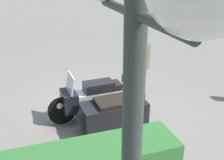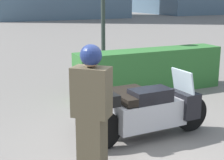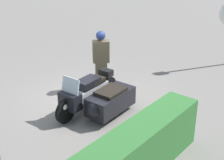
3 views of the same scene
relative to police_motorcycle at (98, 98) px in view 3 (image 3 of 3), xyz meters
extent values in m
plane|color=slate|center=(-0.40, -0.60, -0.46)|extent=(160.00, 160.00, 0.00)
cylinder|color=black|center=(0.87, -0.33, -0.14)|extent=(0.65, 0.13, 0.64)
cylinder|color=black|center=(-0.91, -0.41, -0.14)|extent=(0.65, 0.13, 0.64)
cylinder|color=black|center=(-0.22, 0.29, -0.21)|extent=(0.50, 0.12, 0.50)
cube|color=#B7B7BC|center=(-0.02, -0.37, -0.01)|extent=(1.27, 0.47, 0.45)
cube|color=black|center=(-0.02, -0.37, 0.31)|extent=(0.70, 0.42, 0.24)
cube|color=black|center=(-0.30, -0.38, 0.29)|extent=(0.52, 0.41, 0.12)
cube|color=black|center=(0.69, -0.34, 0.08)|extent=(0.34, 0.57, 0.44)
cube|color=silver|center=(0.64, -0.34, 0.49)|extent=(0.13, 0.54, 0.40)
sphere|color=white|center=(0.92, -0.33, 0.01)|extent=(0.18, 0.18, 0.18)
cube|color=black|center=(-0.16, 0.29, -0.06)|extent=(1.44, 0.71, 0.50)
sphere|color=black|center=(0.44, 0.32, -0.04)|extent=(0.47, 0.48, 0.48)
cube|color=black|center=(-0.16, 0.29, 0.23)|extent=(0.80, 0.58, 0.09)
cube|color=black|center=(-0.79, -0.40, 0.36)|extent=(0.26, 0.38, 0.18)
cube|color=brown|center=(-1.33, -1.04, -0.04)|extent=(0.45, 0.45, 0.84)
cube|color=brown|center=(-1.33, -1.04, 0.71)|extent=(0.56, 0.55, 0.66)
sphere|color=tan|center=(-1.33, -1.04, 1.16)|extent=(0.23, 0.23, 0.23)
sphere|color=navy|center=(-1.33, -1.04, 1.20)|extent=(0.28, 0.28, 0.28)
cube|color=#337033|center=(1.54, 2.25, 0.08)|extent=(3.90, 0.71, 1.08)
camera|label=1|loc=(1.60, 5.35, 2.99)|focal=45.00mm
camera|label=2|loc=(-2.89, -5.07, 1.94)|focal=55.00mm
camera|label=3|loc=(6.01, 5.38, 4.09)|focal=55.00mm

